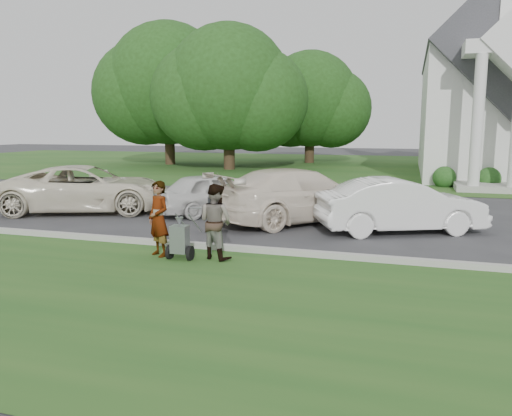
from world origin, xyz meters
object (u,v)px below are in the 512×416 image
at_px(car_a, 87,189).
at_px(tree_far, 168,90).
at_px(striping_cart, 180,240).
at_px(parking_meter_near, 210,218).
at_px(person_right, 216,222).
at_px(car_b, 215,193).
at_px(church, 505,75).
at_px(tree_left, 228,93).
at_px(tree_back, 310,104).
at_px(person_left, 159,219).
at_px(car_c, 299,195).
at_px(car_d, 400,205).

bearing_deg(car_a, tree_far, -1.56).
bearing_deg(striping_cart, parking_meter_near, 53.10).
xyz_separation_m(person_right, car_b, (-2.19, 5.43, -0.13)).
height_order(person_right, car_a, person_right).
xyz_separation_m(car_a, car_b, (4.36, 0.91, -0.10)).
bearing_deg(person_right, tree_far, -41.60).
distance_m(church, parking_meter_near, 25.34).
distance_m(tree_left, tree_back, 8.95).
bearing_deg(tree_far, church, -4.66).
bearing_deg(tree_back, tree_left, -116.57).
height_order(tree_back, person_left, tree_back).
bearing_deg(car_a, striping_cart, -150.70).
height_order(car_c, car_d, car_c).
distance_m(car_a, car_c, 7.37).
height_order(striping_cart, car_b, car_b).
distance_m(tree_left, person_left, 23.69).
distance_m(parking_meter_near, car_c, 4.67).
distance_m(church, car_a, 25.03).
height_order(tree_far, car_a, tree_far).
bearing_deg(car_c, parking_meter_near, 118.18).
bearing_deg(car_a, person_left, -152.86).
bearing_deg(car_c, person_left, 108.93).
xyz_separation_m(tree_left, car_c, (8.67, -17.29, -4.29)).
xyz_separation_m(tree_back, person_left, (2.55, -30.36, -3.88)).
bearing_deg(person_right, car_a, -15.04).
bearing_deg(church, parking_meter_near, -112.32).
distance_m(car_a, car_d, 10.36).
distance_m(person_left, car_c, 5.50).
distance_m(tree_back, car_a, 26.11).
relative_size(tree_far, car_b, 2.84).
bearing_deg(striping_cart, church, 64.85).
bearing_deg(car_a, car_c, -108.05).
height_order(person_left, parking_meter_near, person_left).
bearing_deg(car_d, church, -39.99).
xyz_separation_m(tree_left, person_left, (6.55, -22.36, -4.26)).
bearing_deg(tree_far, parking_meter_near, -61.32).
bearing_deg(parking_meter_near, striping_cart, -124.45).
bearing_deg(car_b, car_a, 54.41).
relative_size(church, tree_left, 2.27).
height_order(tree_left, parking_meter_near, tree_left).
bearing_deg(church, tree_left, -176.21).
bearing_deg(tree_far, striping_cart, -62.75).
bearing_deg(tree_far, tree_back, 26.56).
bearing_deg(parking_meter_near, car_b, 110.73).
height_order(car_b, car_d, car_d).
bearing_deg(parking_meter_near, car_d, 43.07).
bearing_deg(car_d, parking_meter_near, 108.67).
xyz_separation_m(tree_far, car_a, (7.31, -20.67, -4.89)).
relative_size(church, tree_back, 2.51).
height_order(tree_left, tree_back, tree_left).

